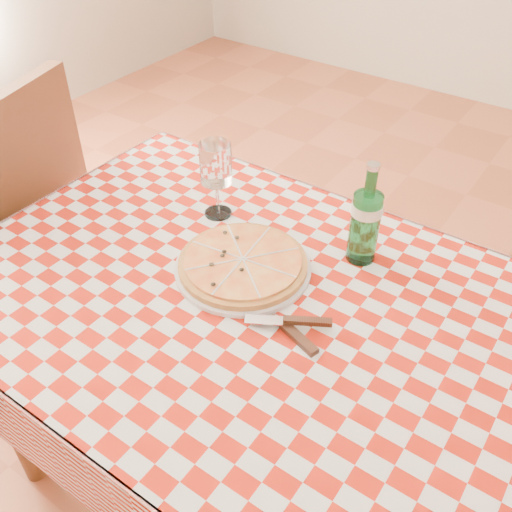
{
  "coord_description": "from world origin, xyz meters",
  "views": [
    {
      "loc": [
        0.51,
        -0.7,
        1.59
      ],
      "look_at": [
        -0.02,
        0.06,
        0.82
      ],
      "focal_mm": 40.0,
      "sensor_mm": 36.0,
      "label": 1
    }
  ],
  "objects_px": {
    "wine_glass": "(217,180)",
    "water_bottle": "(366,214)",
    "dining_table": "(248,329)",
    "pizza_plate": "(243,263)",
    "chair_far": "(12,226)"
  },
  "relations": [
    {
      "from": "chair_far",
      "to": "wine_glass",
      "type": "bearing_deg",
      "value": -177.84
    },
    {
      "from": "dining_table",
      "to": "chair_far",
      "type": "distance_m",
      "value": 0.87
    },
    {
      "from": "pizza_plate",
      "to": "water_bottle",
      "type": "xyz_separation_m",
      "value": [
        0.19,
        0.19,
        0.1
      ]
    },
    {
      "from": "pizza_plate",
      "to": "wine_glass",
      "type": "distance_m",
      "value": 0.24
    },
    {
      "from": "wine_glass",
      "to": "water_bottle",
      "type": "bearing_deg",
      "value": 7.57
    },
    {
      "from": "chair_far",
      "to": "pizza_plate",
      "type": "xyz_separation_m",
      "value": [
        0.81,
        0.07,
        0.2
      ]
    },
    {
      "from": "dining_table",
      "to": "wine_glass",
      "type": "distance_m",
      "value": 0.37
    },
    {
      "from": "pizza_plate",
      "to": "dining_table",
      "type": "bearing_deg",
      "value": -47.75
    },
    {
      "from": "water_bottle",
      "to": "chair_far",
      "type": "bearing_deg",
      "value": -165.69
    },
    {
      "from": "dining_table",
      "to": "pizza_plate",
      "type": "height_order",
      "value": "pizza_plate"
    },
    {
      "from": "dining_table",
      "to": "pizza_plate",
      "type": "xyz_separation_m",
      "value": [
        -0.06,
        0.06,
        0.12
      ]
    },
    {
      "from": "chair_far",
      "to": "water_bottle",
      "type": "relative_size",
      "value": 4.14
    },
    {
      "from": "dining_table",
      "to": "water_bottle",
      "type": "xyz_separation_m",
      "value": [
        0.13,
        0.25,
        0.22
      ]
    },
    {
      "from": "pizza_plate",
      "to": "water_bottle",
      "type": "height_order",
      "value": "water_bottle"
    },
    {
      "from": "chair_far",
      "to": "wine_glass",
      "type": "distance_m",
      "value": 0.72
    }
  ]
}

